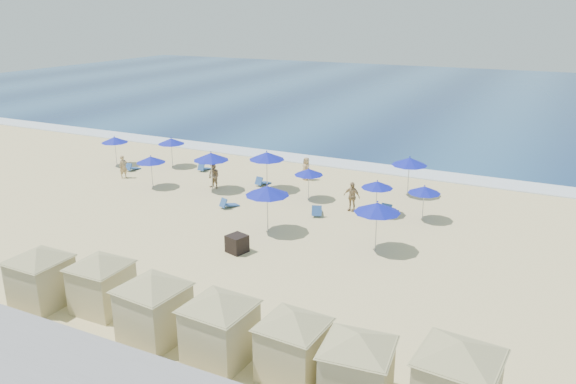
# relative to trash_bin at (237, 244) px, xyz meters

# --- Properties ---
(ground) EXTENTS (160.00, 160.00, 0.00)m
(ground) POSITION_rel_trash_bin_xyz_m (-1.23, 2.02, -0.43)
(ground) COLOR beige
(ground) RESTS_ON ground
(ocean) EXTENTS (160.00, 80.00, 0.06)m
(ocean) POSITION_rel_trash_bin_xyz_m (-1.23, 57.02, -0.40)
(ocean) COLOR navy
(ocean) RESTS_ON ground
(surf_line) EXTENTS (160.00, 2.50, 0.08)m
(surf_line) POSITION_rel_trash_bin_xyz_m (-1.23, 17.52, -0.39)
(surf_line) COLOR white
(surf_line) RESTS_ON ground
(seawall) EXTENTS (160.00, 6.10, 1.22)m
(seawall) POSITION_rel_trash_bin_xyz_m (-1.23, -11.48, 0.22)
(seawall) COLOR gray
(seawall) RESTS_ON ground
(trash_bin) EXTENTS (1.08, 1.08, 0.87)m
(trash_bin) POSITION_rel_trash_bin_xyz_m (0.00, 0.00, 0.00)
(trash_bin) COLOR black
(trash_bin) RESTS_ON ground
(cabana_0) EXTENTS (4.25, 4.25, 2.66)m
(cabana_0) POSITION_rel_trash_bin_xyz_m (-4.34, -7.81, 1.09)
(cabana_0) COLOR tan
(cabana_0) RESTS_ON ground
(cabana_1) EXTENTS (4.17, 4.17, 2.61)m
(cabana_1) POSITION_rel_trash_bin_xyz_m (-1.82, -7.08, 1.06)
(cabana_1) COLOR tan
(cabana_1) RESTS_ON ground
(cabana_2) EXTENTS (4.40, 4.40, 2.77)m
(cabana_2) POSITION_rel_trash_bin_xyz_m (1.32, -7.78, 1.15)
(cabana_2) COLOR tan
(cabana_2) RESTS_ON ground
(cabana_3) EXTENTS (4.36, 4.36, 2.74)m
(cabana_3) POSITION_rel_trash_bin_xyz_m (4.11, -7.78, 1.13)
(cabana_3) COLOR tan
(cabana_3) RESTS_ON ground
(cabana_4) EXTENTS (4.10, 4.10, 2.58)m
(cabana_4) POSITION_rel_trash_bin_xyz_m (6.72, -7.53, 1.04)
(cabana_4) COLOR tan
(cabana_4) RESTS_ON ground
(cabana_5) EXTENTS (4.19, 4.19, 2.64)m
(cabana_5) POSITION_rel_trash_bin_xyz_m (9.00, -7.87, 1.08)
(cabana_5) COLOR tan
(cabana_5) RESTS_ON ground
(cabana_6) EXTENTS (4.58, 4.58, 2.88)m
(cabana_6) POSITION_rel_trash_bin_xyz_m (11.79, -7.33, 1.22)
(cabana_6) COLOR tan
(cabana_6) RESTS_ON ground
(umbrella_0) EXTENTS (1.99, 1.99, 2.27)m
(umbrella_0) POSITION_rel_trash_bin_xyz_m (-16.64, 9.69, 1.53)
(umbrella_0) COLOR #A5A8AD
(umbrella_0) RESTS_ON ground
(umbrella_1) EXTENTS (1.99, 1.99, 2.26)m
(umbrella_1) POSITION_rel_trash_bin_xyz_m (-12.56, 11.24, 1.53)
(umbrella_1) COLOR #A5A8AD
(umbrella_1) RESTS_ON ground
(umbrella_2) EXTENTS (1.92, 1.92, 2.19)m
(umbrella_2) POSITION_rel_trash_bin_xyz_m (-10.57, 6.51, 1.46)
(umbrella_2) COLOR #A5A8AD
(umbrella_2) RESTS_ON ground
(umbrella_3) EXTENTS (2.33, 2.33, 2.65)m
(umbrella_3) POSITION_rel_trash_bin_xyz_m (-3.44, 9.41, 1.86)
(umbrella_3) COLOR #A5A8AD
(umbrella_3) RESTS_ON ground
(umbrella_4) EXTENTS (2.30, 2.30, 2.62)m
(umbrella_4) POSITION_rel_trash_bin_xyz_m (-6.62, 7.73, 1.84)
(umbrella_4) COLOR #A5A8AD
(umbrella_4) RESTS_ON ground
(umbrella_5) EXTENTS (2.34, 2.34, 2.66)m
(umbrella_5) POSITION_rel_trash_bin_xyz_m (0.09, 2.98, 1.87)
(umbrella_5) COLOR #A5A8AD
(umbrella_5) RESTS_ON ground
(umbrella_6) EXTENTS (1.81, 1.81, 2.06)m
(umbrella_6) POSITION_rel_trash_bin_xyz_m (-0.19, 8.83, 1.35)
(umbrella_6) COLOR #A5A8AD
(umbrella_6) RESTS_ON ground
(umbrella_7) EXTENTS (1.84, 1.84, 2.09)m
(umbrella_7) POSITION_rel_trash_bin_xyz_m (4.43, 8.11, 1.38)
(umbrella_7) COLOR #A5A8AD
(umbrella_7) RESTS_ON ground
(umbrella_8) EXTENTS (2.25, 2.25, 2.56)m
(umbrella_8) POSITION_rel_trash_bin_xyz_m (5.13, 12.43, 1.79)
(umbrella_8) COLOR #A5A8AD
(umbrella_8) RESTS_ON ground
(umbrella_9) EXTENTS (1.82, 1.82, 2.07)m
(umbrella_9) POSITION_rel_trash_bin_xyz_m (7.06, 8.40, 1.36)
(umbrella_9) COLOR #A5A8AD
(umbrella_9) RESTS_ON ground
(umbrella_10) EXTENTS (2.26, 2.26, 2.58)m
(umbrella_10) POSITION_rel_trash_bin_xyz_m (5.99, 3.21, 1.80)
(umbrella_10) COLOR #A5A8AD
(umbrella_10) RESTS_ON ground
(beach_chair_0) EXTENTS (0.60, 1.16, 0.62)m
(beach_chair_0) POSITION_rel_trash_bin_xyz_m (-14.56, 9.02, -0.22)
(beach_chair_0) COLOR #274E91
(beach_chair_0) RESTS_ON ground
(beach_chair_1) EXTENTS (0.54, 1.17, 0.63)m
(beach_chair_1) POSITION_rel_trash_bin_xyz_m (-9.79, 11.32, -0.21)
(beach_chair_1) COLOR #274E91
(beach_chair_1) RESTS_ON ground
(beach_chair_2) EXTENTS (0.75, 1.27, 0.65)m
(beach_chair_2) POSITION_rel_trash_bin_xyz_m (-4.22, 10.12, -0.21)
(beach_chair_2) COLOR #274E91
(beach_chair_2) RESTS_ON ground
(beach_chair_3) EXTENTS (0.96, 1.28, 0.65)m
(beach_chair_3) POSITION_rel_trash_bin_xyz_m (-3.88, 5.27, -0.21)
(beach_chair_3) COLOR #274E91
(beach_chair_3) RESTS_ON ground
(beach_chair_4) EXTENTS (0.98, 1.38, 0.70)m
(beach_chair_4) POSITION_rel_trash_bin_xyz_m (1.44, 6.44, -0.19)
(beach_chair_4) COLOR #274E91
(beach_chair_4) RESTS_ON ground
(beach_chair_5) EXTENTS (0.80, 1.47, 0.77)m
(beach_chair_5) POSITION_rel_trash_bin_xyz_m (5.10, 8.36, -0.17)
(beach_chair_5) COLOR #274E91
(beach_chair_5) RESTS_ON ground
(beachgoer_0) EXTENTS (0.60, 0.70, 1.62)m
(beachgoer_0) POSITION_rel_trash_bin_xyz_m (-13.77, 7.30, 0.38)
(beachgoer_0) COLOR tan
(beachgoer_0) RESTS_ON ground
(beachgoer_1) EXTENTS (0.91, 0.76, 1.67)m
(beachgoer_1) POSITION_rel_trash_bin_xyz_m (-6.73, 8.12, 0.40)
(beachgoer_1) COLOR tan
(beachgoer_1) RESTS_ON ground
(beachgoer_2) EXTENTS (1.08, 0.55, 1.77)m
(beachgoer_2) POSITION_rel_trash_bin_xyz_m (2.94, 8.07, 0.45)
(beachgoer_2) COLOR tan
(beachgoer_2) RESTS_ON ground
(beachgoer_3) EXTENTS (0.93, 0.87, 1.60)m
(beachgoer_3) POSITION_rel_trash_bin_xyz_m (-2.08, 12.61, 0.37)
(beachgoer_3) COLOR tan
(beachgoer_3) RESTS_ON ground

